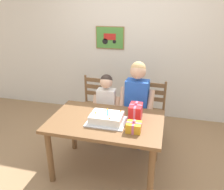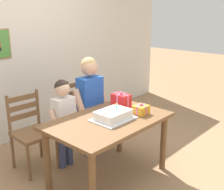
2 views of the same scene
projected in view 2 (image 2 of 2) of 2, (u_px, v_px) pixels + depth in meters
name	position (u px, v px, depth m)	size (l,w,h in m)	color
ground_plane	(109.00, 178.00, 3.27)	(20.00, 20.00, 0.00)	#997551
back_wall	(18.00, 50.00, 4.01)	(6.40, 0.11, 2.60)	silver
dining_table	(109.00, 128.00, 3.09)	(1.32, 0.84, 0.72)	brown
birthday_cake	(113.00, 115.00, 3.03)	(0.44, 0.34, 0.19)	silver
gift_box_red_large	(121.00, 102.00, 3.33)	(0.15, 0.21, 0.22)	red
gift_box_beside_cake	(141.00, 110.00, 3.19)	(0.16, 0.14, 0.14)	gold
chair_left	(31.00, 131.00, 3.37)	(0.44, 0.44, 0.92)	brown
chair_right	(86.00, 112.00, 3.99)	(0.44, 0.44, 0.92)	brown
child_older	(90.00, 97.00, 3.61)	(0.48, 0.28, 1.29)	#38426B
child_younger	(64.00, 115.00, 3.34)	(0.40, 0.23, 1.09)	#38426B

